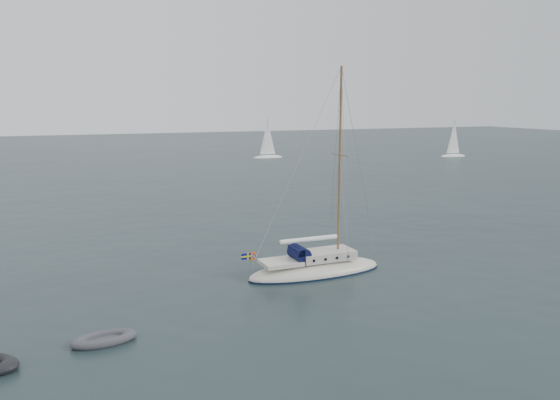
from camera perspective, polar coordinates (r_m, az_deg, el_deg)
name	(u,v)px	position (r m, az deg, el deg)	size (l,w,h in m)	color
ground	(299,291)	(28.45, 1.99, -9.51)	(300.00, 300.00, 0.00)	black
sailboat	(316,258)	(31.01, 3.75, -6.08)	(8.47, 2.54, 12.06)	white
dinghy	(104,339)	(23.79, -17.93, -13.66)	(2.63, 1.19, 0.38)	#434347
distant_yacht_b	(454,140)	(102.26, 17.69, 6.01)	(5.27, 2.81, 6.98)	white
distant_yacht_c	(268,140)	(95.29, -1.31, 6.27)	(5.45, 2.91, 7.22)	white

